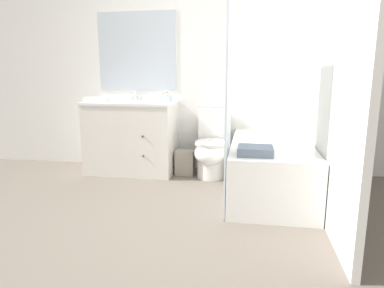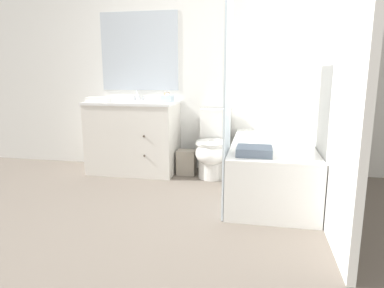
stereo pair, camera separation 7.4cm
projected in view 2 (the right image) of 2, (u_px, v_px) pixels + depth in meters
The scene contains 13 objects.
ground_plane at pixel (157, 228), 2.63m from camera, with size 14.00×14.00×0.00m, color #6B6056.
wall_back at pixel (198, 66), 4.09m from camera, with size 8.00×0.06×2.50m.
wall_right at pixel (325, 64), 2.98m from camera, with size 0.05×2.76×2.50m.
vanity_cabinet at pixel (134, 136), 4.10m from camera, with size 1.04×0.60×0.85m.
sink_faucet at pixel (139, 97), 4.21m from camera, with size 0.14×0.12×0.12m.
toilet at pixel (213, 148), 3.88m from camera, with size 0.37×0.62×0.76m.
bathtub at pixel (271, 168), 3.36m from camera, with size 0.75×1.55×0.51m.
shower_curtain at pixel (227, 100), 2.81m from camera, with size 0.02×0.53×1.90m.
wastebasket at pixel (186, 162), 4.03m from camera, with size 0.21×0.18×0.28m.
tissue_box at pixel (168, 98), 3.94m from camera, with size 0.12×0.15×0.10m.
soap_dispenser at pixel (167, 97), 3.96m from camera, with size 0.06×0.06×0.14m.
hand_towel_folded at pixel (98, 100), 3.91m from camera, with size 0.27×0.12×0.06m.
bath_towel_folded at pixel (254, 151), 2.80m from camera, with size 0.29×0.26×0.07m.
Camera 2 is at (0.74, -2.34, 1.17)m, focal length 32.00 mm.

